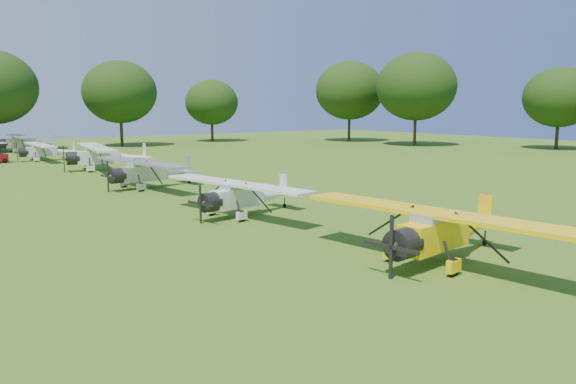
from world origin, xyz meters
The scene contains 8 objects.
ground centered at (0.00, 0.00, 0.00)m, with size 160.00×160.00×0.00m, color #2A5415.
tree_belt centered at (3.57, 0.16, 8.03)m, with size 137.36×130.27×14.52m.
aircraft_2 centered at (1.18, -10.67, 1.29)m, with size 7.08×11.25×2.21m.
aircraft_3 centered at (0.12, 1.41, 1.17)m, with size 6.45×10.22×2.01m.
aircraft_4 centered at (0.25, 14.14, 1.25)m, with size 6.84×10.89×2.14m.
aircraft_5 centered at (1.60, 27.17, 1.40)m, with size 7.69×12.18×2.39m.
aircraft_6 centered at (-0.31, 39.97, 1.13)m, with size 6.16×9.79×1.93m.
aircraft_7 centered at (0.61, 53.34, 1.34)m, with size 7.31×11.63×2.29m.
Camera 1 is at (-15.88, -23.59, 5.82)m, focal length 35.00 mm.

